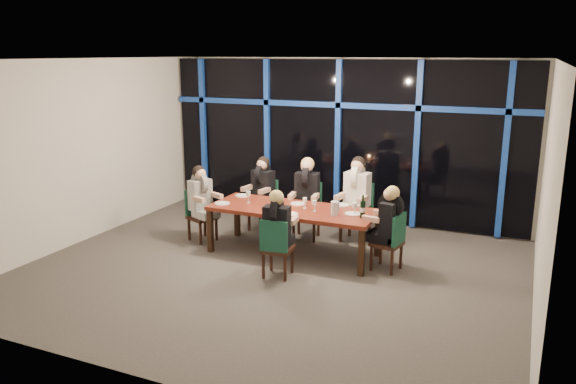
# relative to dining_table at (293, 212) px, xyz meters

# --- Properties ---
(room) EXTENTS (7.04, 7.00, 3.02)m
(room) POSITION_rel_dining_table_xyz_m (0.00, -0.80, 1.34)
(room) COLOR #524D48
(room) RESTS_ON ground
(window_wall) EXTENTS (6.86, 0.43, 2.94)m
(window_wall) POSITION_rel_dining_table_xyz_m (0.01, 2.13, 0.87)
(window_wall) COLOR black
(window_wall) RESTS_ON ground
(dining_table) EXTENTS (2.60, 1.00, 0.75)m
(dining_table) POSITION_rel_dining_table_xyz_m (0.00, 0.00, 0.00)
(dining_table) COLOR maroon
(dining_table) RESTS_ON ground
(chair_far_left) EXTENTS (0.48, 0.48, 0.90)m
(chair_far_left) POSITION_rel_dining_table_xyz_m (-0.97, 0.97, -0.18)
(chair_far_left) COLOR black
(chair_far_left) RESTS_ON ground
(chair_far_mid) EXTENTS (0.50, 0.50, 0.95)m
(chair_far_mid) POSITION_rel_dining_table_xyz_m (-0.11, 0.87, -0.15)
(chair_far_mid) COLOR black
(chair_far_mid) RESTS_ON ground
(chair_far_right) EXTENTS (0.50, 0.50, 0.98)m
(chair_far_right) POSITION_rel_dining_table_xyz_m (0.72, 1.09, -0.14)
(chair_far_right) COLOR black
(chair_far_right) RESTS_ON ground
(chair_end_left) EXTENTS (0.53, 0.53, 0.87)m
(chair_end_left) POSITION_rel_dining_table_xyz_m (-1.72, 0.01, -0.19)
(chair_end_left) COLOR black
(chair_end_left) RESTS_ON ground
(chair_end_right) EXTENTS (0.47, 0.47, 0.86)m
(chair_end_right) POSITION_rel_dining_table_xyz_m (1.58, -0.08, -0.20)
(chair_end_right) COLOR black
(chair_end_right) RESTS_ON ground
(chair_near_mid) EXTENTS (0.44, 0.44, 0.86)m
(chair_near_mid) POSITION_rel_dining_table_xyz_m (0.17, -0.99, -0.20)
(chair_near_mid) COLOR black
(chair_near_mid) RESTS_ON ground
(diner_far_left) EXTENTS (0.49, 0.60, 0.88)m
(diner_far_left) POSITION_rel_dining_table_xyz_m (-0.98, 0.90, 0.18)
(diner_far_left) COLOR black
(diner_far_left) RESTS_ON ground
(diner_far_mid) EXTENTS (0.51, 0.62, 0.93)m
(diner_far_mid) POSITION_rel_dining_table_xyz_m (-0.10, 0.79, 0.23)
(diner_far_mid) COLOR black
(diner_far_mid) RESTS_ON ground
(diner_far_right) EXTENTS (0.52, 0.63, 0.95)m
(diner_far_right) POSITION_rel_dining_table_xyz_m (0.71, 1.00, 0.25)
(diner_far_right) COLOR white
(diner_far_right) RESTS_ON ground
(diner_end_left) EXTENTS (0.60, 0.54, 0.85)m
(diner_end_left) POSITION_rel_dining_table_xyz_m (-1.65, -0.02, 0.16)
(diner_end_left) COLOR black
(diner_end_left) RESTS_ON ground
(diner_end_right) EXTENTS (0.57, 0.47, 0.84)m
(diner_end_right) POSITION_rel_dining_table_xyz_m (1.51, -0.07, 0.15)
(diner_end_right) COLOR black
(diner_end_right) RESTS_ON ground
(diner_near_mid) EXTENTS (0.45, 0.56, 0.84)m
(diner_near_mid) POSITION_rel_dining_table_xyz_m (0.16, -0.92, 0.15)
(diner_near_mid) COLOR black
(diner_near_mid) RESTS_ON ground
(plate_far_left) EXTENTS (0.24, 0.24, 0.01)m
(plate_far_left) POSITION_rel_dining_table_xyz_m (-1.07, 0.34, 0.08)
(plate_far_left) COLOR white
(plate_far_left) RESTS_ON dining_table
(plate_far_mid) EXTENTS (0.24, 0.24, 0.01)m
(plate_far_mid) POSITION_rel_dining_table_xyz_m (-0.02, 0.23, 0.08)
(plate_far_mid) COLOR white
(plate_far_mid) RESTS_ON dining_table
(plate_far_right) EXTENTS (0.24, 0.24, 0.01)m
(plate_far_right) POSITION_rel_dining_table_xyz_m (0.64, 0.44, 0.08)
(plate_far_right) COLOR white
(plate_far_right) RESTS_ON dining_table
(plate_end_left) EXTENTS (0.24, 0.24, 0.01)m
(plate_end_left) POSITION_rel_dining_table_xyz_m (-1.13, -0.23, 0.08)
(plate_end_left) COLOR white
(plate_end_left) RESTS_ON dining_table
(plate_end_right) EXTENTS (0.24, 0.24, 0.01)m
(plate_end_right) POSITION_rel_dining_table_xyz_m (0.96, 0.04, 0.08)
(plate_end_right) COLOR white
(plate_end_right) RESTS_ON dining_table
(plate_near_mid) EXTENTS (0.24, 0.24, 0.01)m
(plate_near_mid) POSITION_rel_dining_table_xyz_m (0.10, -0.36, 0.08)
(plate_near_mid) COLOR white
(plate_near_mid) RESTS_ON dining_table
(wine_bottle) EXTENTS (0.08, 0.08, 0.34)m
(wine_bottle) POSITION_rel_dining_table_xyz_m (1.13, -0.09, 0.20)
(wine_bottle) COLOR black
(wine_bottle) RESTS_ON dining_table
(water_pitcher) EXTENTS (0.13, 0.11, 0.21)m
(water_pitcher) POSITION_rel_dining_table_xyz_m (0.72, -0.12, 0.17)
(water_pitcher) COLOR silver
(water_pitcher) RESTS_ON dining_table
(tea_light) EXTENTS (0.05, 0.05, 0.03)m
(tea_light) POSITION_rel_dining_table_xyz_m (-0.07, -0.29, 0.08)
(tea_light) COLOR #F69D49
(tea_light) RESTS_ON dining_table
(wine_glass_a) EXTENTS (0.07, 0.07, 0.19)m
(wine_glass_a) POSITION_rel_dining_table_xyz_m (-0.36, -0.03, 0.21)
(wine_glass_a) COLOR silver
(wine_glass_a) RESTS_ON dining_table
(wine_glass_b) EXTENTS (0.06, 0.06, 0.17)m
(wine_glass_b) POSITION_rel_dining_table_xyz_m (0.17, 0.06, 0.19)
(wine_glass_b) COLOR white
(wine_glass_b) RESTS_ON dining_table
(wine_glass_c) EXTENTS (0.07, 0.07, 0.17)m
(wine_glass_c) POSITION_rel_dining_table_xyz_m (0.37, -0.04, 0.19)
(wine_glass_c) COLOR silver
(wine_glass_c) RESTS_ON dining_table
(wine_glass_d) EXTENTS (0.07, 0.07, 0.19)m
(wine_glass_d) POSITION_rel_dining_table_xyz_m (-0.79, 0.01, 0.20)
(wine_glass_d) COLOR silver
(wine_glass_d) RESTS_ON dining_table
(wine_glass_e) EXTENTS (0.07, 0.07, 0.17)m
(wine_glass_e) POSITION_rel_dining_table_xyz_m (0.97, 0.05, 0.19)
(wine_glass_e) COLOR silver
(wine_glass_e) RESTS_ON dining_table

